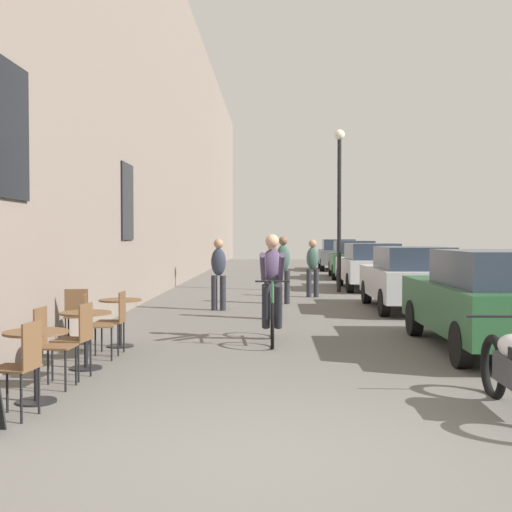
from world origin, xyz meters
The scene contains 22 objects.
ground_plane centered at (0.00, 0.00, 0.00)m, with size 88.00×88.00×0.00m, color #5B5954.
building_facade_left centered at (-3.45, 14.00, 5.35)m, with size 0.54×68.00×10.70m.
cafe_table_near centered at (-2.31, 1.60, 0.52)m, with size 0.64×0.64×0.72m.
cafe_chair_near_toward_street centered at (-2.39, 2.22, 0.52)m, with size 0.40×0.40×0.89m.
cafe_chair_near_toward_wall centered at (-2.24, 1.02, 0.52)m, with size 0.43×0.43×0.89m.
cafe_table_mid centered at (-2.29, 3.28, 0.52)m, with size 0.64×0.64×0.72m.
cafe_chair_mid_toward_street centered at (-2.22, 2.69, 0.52)m, with size 0.43×0.43×0.89m.
cafe_chair_mid_toward_wall centered at (-2.37, 3.90, 0.52)m, with size 0.46×0.46×0.89m.
cafe_table_far centered at (-2.25, 4.96, 0.52)m, with size 0.64×0.64×0.72m.
cafe_chair_far_toward_street centered at (-2.89, 4.89, 0.52)m, with size 0.44×0.44×0.89m.
cafe_chair_far_toward_wall centered at (-2.18, 4.32, 0.52)m, with size 0.39×0.39×0.89m.
cyclist_on_bicycle centered at (0.05, 5.53, 0.81)m, with size 0.52×1.76×1.74m.
pedestrian_near centered at (0.06, 8.34, 0.90)m, with size 0.36×0.27×1.60m.
pedestrian_mid centered at (-1.17, 9.91, 0.92)m, with size 0.37×0.28×1.63m.
pedestrian_far centered at (0.31, 11.39, 0.95)m, with size 0.35×0.25×1.68m.
pedestrian_furthest centered at (1.16, 13.24, 0.90)m, with size 0.35×0.25×1.60m.
street_lamp centered at (2.06, 14.94, 3.11)m, with size 0.32×0.32×4.90m.
parked_car_nearest centered at (3.25, 4.72, 0.77)m, with size 1.78×4.16×1.48m.
parked_car_second centered at (3.16, 10.05, 0.75)m, with size 1.74×4.08×1.45m.
parked_car_third centered at (3.13, 15.99, 0.76)m, with size 1.78×4.15×1.47m.
parked_car_fourth centered at (3.29, 21.76, 0.78)m, with size 1.93×4.32×1.51m.
parked_car_fifth centered at (3.31, 28.13, 0.80)m, with size 1.97×4.42×1.55m.
Camera 1 is at (0.07, -4.89, 1.67)m, focal length 46.01 mm.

